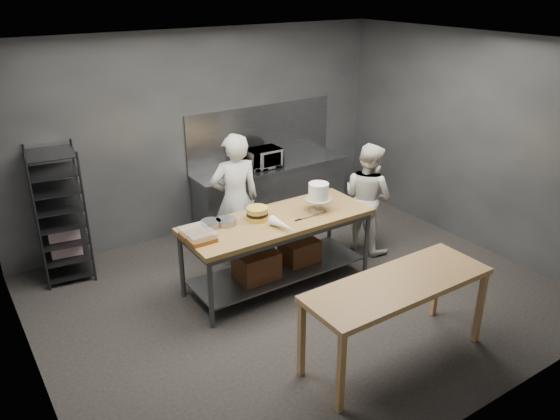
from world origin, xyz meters
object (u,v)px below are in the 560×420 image
speed_rack (61,216)px  layer_cake (257,213)px  work_table (277,244)px  frosted_cake_stand (318,193)px  chef_right (368,197)px  near_counter (398,289)px  chef_behind (235,200)px  microwave (263,158)px

speed_rack → layer_cake: bearing=-39.4°
work_table → frosted_cake_stand: 0.82m
chef_right → layer_cake: (-1.85, -0.05, 0.22)m
work_table → layer_cake: layer_cake is taller
near_counter → speed_rack: speed_rack is taller
chef_behind → chef_right: 1.88m
speed_rack → layer_cake: size_ratio=6.57×
near_counter → speed_rack: 4.30m
speed_rack → chef_right: speed_rack is taller
chef_behind → chef_right: bearing=170.9°
chef_right → frosted_cake_stand: size_ratio=4.32×
microwave → frosted_cake_stand: (-0.34, -1.86, 0.10)m
layer_cake → chef_right: bearing=1.5°
speed_rack → frosted_cake_stand: speed_rack is taller
near_counter → frosted_cake_stand: frosted_cake_stand is taller
chef_behind → chef_right: size_ratio=1.17×
near_counter → frosted_cake_stand: size_ratio=5.50×
frosted_cake_stand → layer_cake: 0.83m
work_table → microwave: microwave is taller
chef_behind → frosted_cake_stand: bearing=140.0°
chef_behind → near_counter: bearing=108.3°
chef_behind → microwave: size_ratio=3.37×
work_table → near_counter: 1.91m
chef_behind → frosted_cake_stand: 1.16m
chef_right → layer_cake: chef_right is taller
work_table → chef_right: (1.64, 0.16, 0.21)m
near_counter → microwave: bearing=78.9°
chef_behind → frosted_cake_stand: (0.71, -0.89, 0.24)m
near_counter → chef_behind: chef_behind is taller
chef_right → frosted_cake_stand: 1.14m
speed_rack → chef_behind: bearing=-23.8°
microwave → frosted_cake_stand: frosted_cake_stand is taller
speed_rack → chef_behind: size_ratio=0.96×
layer_cake → chef_behind: bearing=83.2°
chef_behind → microwave: (1.05, 0.98, 0.14)m
chef_behind → work_table: bearing=110.1°
microwave → layer_cake: microwave is taller
speed_rack → chef_right: size_ratio=1.12×
microwave → frosted_cake_stand: bearing=-100.4°
microwave → chef_right: bearing=-66.4°
layer_cake → microwave: bearing=56.0°
frosted_cake_stand → layer_cake: size_ratio=1.37×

